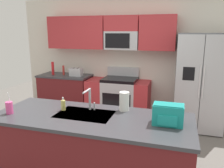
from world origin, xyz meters
The scene contains 14 objects.
ground_plane centered at (0.00, 0.00, 0.00)m, with size 9.00×9.00×0.00m, color #66605B.
kitchen_wall_unit centered at (-0.14, 2.08, 1.47)m, with size 5.20×0.43×2.60m.
back_counter centered at (-1.47, 1.80, 0.45)m, with size 1.19×0.63×0.90m.
range_oven centered at (-0.19, 1.80, 0.44)m, with size 1.36×0.61×1.10m.
refrigerator centered at (1.44, 1.73, 0.93)m, with size 0.90×0.76×1.85m.
island_counter centered at (0.09, -0.47, 0.45)m, with size 2.36×0.93×0.90m.
toaster centered at (-1.16, 1.75, 0.99)m, with size 0.28×0.16×0.18m.
pepper_mill centered at (-1.50, 1.80, 1.01)m, with size 0.05×0.05×0.21m, color #B2332D.
bottle_red centered at (-1.75, 1.75, 1.05)m, with size 0.06×0.06×0.29m, color red.
sink_faucet centered at (-0.01, -0.28, 1.07)m, with size 0.08×0.21×0.28m.
drink_cup_pink centered at (-0.89, -0.67, 0.98)m, with size 0.08×0.08×0.27m.
soap_dispenser centered at (-0.33, -0.37, 0.97)m, with size 0.06×0.06×0.17m.
paper_towel_roll centered at (0.41, -0.15, 1.02)m, with size 0.12×0.12×0.24m, color white.
backpack centered at (0.97, -0.45, 1.02)m, with size 0.32×0.22×0.23m.
Camera 1 is at (1.05, -2.80, 1.88)m, focal length 36.28 mm.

